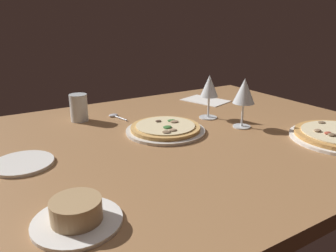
% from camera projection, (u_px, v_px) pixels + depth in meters
% --- Properties ---
extents(dining_table, '(1.50, 1.10, 0.04)m').
position_uv_depth(dining_table, '(171.00, 143.00, 1.08)').
color(dining_table, '#996B42').
rests_on(dining_table, ground).
extents(pizza_main, '(0.27, 0.27, 0.03)m').
position_uv_depth(pizza_main, '(165.00, 129.00, 1.12)').
color(pizza_main, silver).
rests_on(pizza_main, dining_table).
extents(ramekin_on_saucer, '(0.17, 0.17, 0.05)m').
position_uv_depth(ramekin_on_saucer, '(77.00, 214.00, 0.62)').
color(ramekin_on_saucer, white).
rests_on(ramekin_on_saucer, dining_table).
extents(wine_glass_far, '(0.07, 0.07, 0.17)m').
position_uv_depth(wine_glass_far, '(209.00, 88.00, 1.24)').
color(wine_glass_far, silver).
rests_on(wine_glass_far, dining_table).
extents(wine_glass_near, '(0.08, 0.08, 0.18)m').
position_uv_depth(wine_glass_near, '(244.00, 92.00, 1.13)').
color(wine_glass_near, silver).
rests_on(wine_glass_near, dining_table).
extents(water_glass, '(0.07, 0.07, 0.10)m').
position_uv_depth(water_glass, '(79.00, 110.00, 1.23)').
color(water_glass, silver).
rests_on(water_glass, dining_table).
extents(side_plate, '(0.16, 0.16, 0.01)m').
position_uv_depth(side_plate, '(23.00, 163.00, 0.87)').
color(side_plate, white).
rests_on(side_plate, dining_table).
extents(paper_menu, '(0.19, 0.23, 0.00)m').
position_uv_depth(paper_menu, '(205.00, 100.00, 1.54)').
color(paper_menu, white).
rests_on(paper_menu, dining_table).
extents(spoon, '(0.05, 0.11, 0.01)m').
position_uv_depth(spoon, '(115.00, 116.00, 1.29)').
color(spoon, silver).
rests_on(spoon, dining_table).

